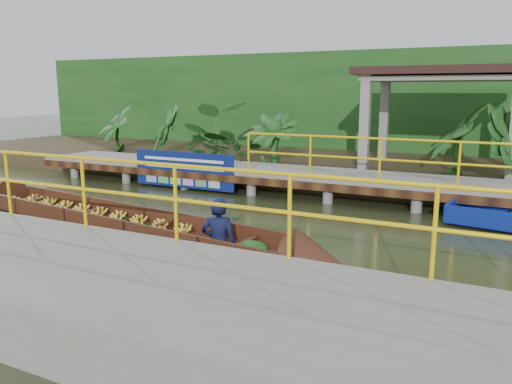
% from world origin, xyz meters
% --- Properties ---
extents(ground, '(80.00, 80.00, 0.00)m').
position_xyz_m(ground, '(0.00, 0.00, 0.00)').
color(ground, '#2B3118').
rests_on(ground, ground).
extents(land_strip, '(30.00, 8.00, 0.45)m').
position_xyz_m(land_strip, '(0.00, 7.50, 0.23)').
color(land_strip, '#342C1A').
rests_on(land_strip, ground).
extents(far_dock, '(16.00, 2.06, 1.66)m').
position_xyz_m(far_dock, '(0.02, 3.43, 0.48)').
color(far_dock, slate).
rests_on(far_dock, ground).
extents(near_dock, '(18.00, 2.40, 1.73)m').
position_xyz_m(near_dock, '(1.00, -4.20, 0.30)').
color(near_dock, slate).
rests_on(near_dock, ground).
extents(pavilion, '(4.40, 3.00, 3.00)m').
position_xyz_m(pavilion, '(3.00, 6.30, 2.82)').
color(pavilion, slate).
rests_on(pavilion, ground).
extents(foliage_backdrop, '(30.00, 0.80, 4.00)m').
position_xyz_m(foliage_backdrop, '(0.00, 10.00, 2.00)').
color(foliage_backdrop, '#154315').
rests_on(foliage_backdrop, ground).
extents(vendor_boat, '(9.45, 2.21, 2.04)m').
position_xyz_m(vendor_boat, '(-1.57, -1.17, 0.23)').
color(vendor_boat, '#3A180F').
rests_on(vendor_boat, ground).
extents(blue_banner, '(3.02, 0.04, 0.94)m').
position_xyz_m(blue_banner, '(-2.89, 2.48, 0.56)').
color(blue_banner, navy).
rests_on(blue_banner, ground).
extents(tropical_plants, '(14.32, 1.32, 1.66)m').
position_xyz_m(tropical_plants, '(-1.75, 5.30, 1.28)').
color(tropical_plants, '#154315').
rests_on(tropical_plants, ground).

